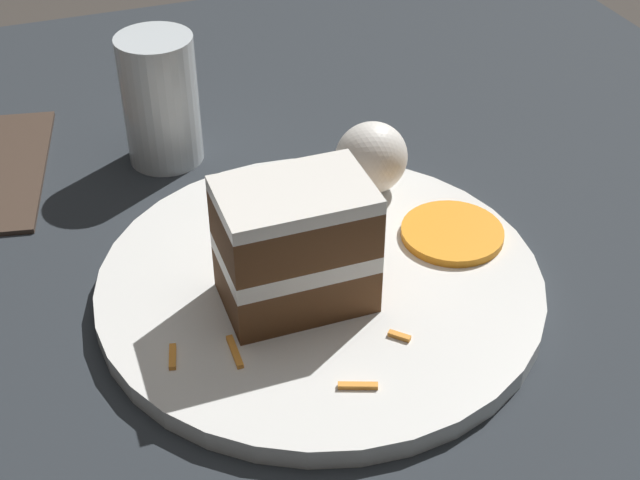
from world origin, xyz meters
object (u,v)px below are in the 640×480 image
at_px(plate, 320,284).
at_px(drinking_glass, 161,108).
at_px(cake_slice, 295,246).
at_px(orange_garnish, 452,233).
at_px(cream_dollop, 371,158).

distance_m(plate, drinking_glass, 0.22).
xyz_separation_m(plate, cake_slice, (-0.02, -0.02, 0.05)).
relative_size(plate, orange_garnish, 4.11).
relative_size(plate, cream_dollop, 5.34).
distance_m(cake_slice, drinking_glass, 0.22).
bearing_deg(plate, drinking_glass, 106.39).
distance_m(cake_slice, orange_garnish, 0.13).
bearing_deg(cake_slice, cream_dollop, 137.22).
relative_size(plate, cake_slice, 3.21).
distance_m(plate, cream_dollop, 0.12).
bearing_deg(drinking_glass, orange_garnish, -50.26).
bearing_deg(drinking_glass, plate, -73.61).
height_order(plate, cream_dollop, cream_dollop).
bearing_deg(orange_garnish, plate, -174.80).
height_order(orange_garnish, drinking_glass, drinking_glass).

